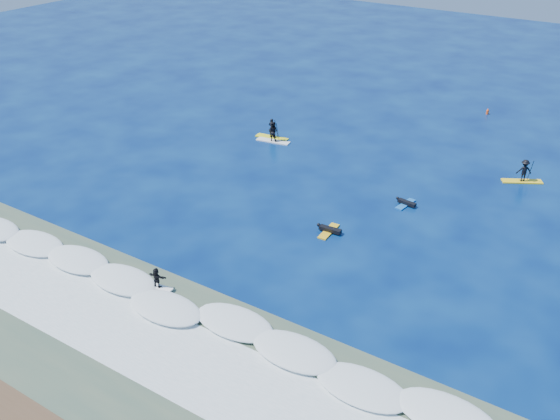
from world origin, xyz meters
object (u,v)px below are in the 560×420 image
Objects in this scene: prone_paddler_near at (329,230)px; sup_paddler_right at (524,172)px; prone_paddler_far at (406,203)px; sup_paddler_left at (272,131)px; wave_surfer at (157,279)px; sup_paddler_center at (273,133)px; marker_buoy at (488,112)px.

sup_paddler_right is at bearing -34.24° from prone_paddler_near.
prone_paddler_near is at bearing -150.31° from sup_paddler_right.
prone_paddler_far is at bearing -155.15° from sup_paddler_right.
wave_surfer is at bearing -78.83° from sup_paddler_left.
sup_paddler_right reaches higher than sup_paddler_left.
sup_paddler_left is 1.50× the size of prone_paddler_far.
sup_paddler_center is at bearing 160.82° from sup_paddler_right.
sup_paddler_left is at bearing 158.83° from sup_paddler_right.
sup_paddler_left is at bearing 43.17° from prone_paddler_near.
sup_paddler_right is 30.23m from wave_surfer.
sup_paddler_left reaches higher than prone_paddler_far.
marker_buoy is (7.29, 40.67, -0.50)m from wave_surfer.
wave_surfer is 3.05× the size of marker_buoy.
wave_surfer is at bearing 164.20° from prone_paddler_far.
sup_paddler_left is 4.99× the size of marker_buoy.
sup_paddler_center is 21.59m from sup_paddler_right.
sup_paddler_right reaches higher than sup_paddler_center.
marker_buoy is at bearing 10.38° from prone_paddler_far.
marker_buoy is at bearing 42.71° from sup_paddler_left.
sup_paddler_left is at bearing 79.00° from prone_paddler_far.
sup_paddler_left is at bearing 98.66° from wave_surfer.
marker_buoy is (14.81, 17.23, -0.40)m from sup_paddler_left.
sup_paddler_center reaches higher than marker_buoy.
prone_paddler_near is 3.64× the size of marker_buoy.
prone_paddler_near is (-9.09, -15.23, -0.70)m from sup_paddler_right.
sup_paddler_right is 15.71m from marker_buoy.
prone_paddler_near is 29.35m from marker_buoy.
marker_buoy is (2.08, 29.28, 0.11)m from prone_paddler_near.
wave_surfer is (-5.21, -11.40, 0.62)m from prone_paddler_near.
sup_paddler_center is at bearing -128.47° from marker_buoy.
wave_surfer is (6.94, -22.77, -0.04)m from sup_paddler_center.
prone_paddler_far is 1.09× the size of wave_surfer.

